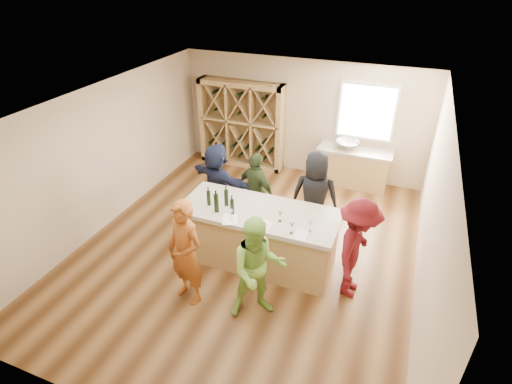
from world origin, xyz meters
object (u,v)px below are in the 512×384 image
(wine_bottle_c, at_px, (226,198))
(person_far_right, at_px, (315,197))
(person_near_right, at_px, (258,269))
(wine_bottle_a, at_px, (209,198))
(person_server, at_px, (356,249))
(person_far_mid, at_px, (256,192))
(person_near_left, at_px, (186,253))
(person_far_left, at_px, (218,182))
(wine_rack, at_px, (242,125))
(tasting_counter_base, at_px, (259,238))
(wine_bottle_d, at_px, (232,207))
(wine_bottle_b, at_px, (216,203))
(sink, at_px, (347,145))

(wine_bottle_c, xyz_separation_m, person_far_right, (1.29, 1.12, -0.32))
(person_near_right, bearing_deg, wine_bottle_a, 112.18)
(wine_bottle_c, distance_m, person_far_right, 1.73)
(person_server, bearing_deg, person_far_mid, 65.55)
(person_near_left, distance_m, person_server, 2.63)
(person_far_mid, xyz_separation_m, person_far_left, (-0.86, 0.04, 0.02))
(wine_rack, height_order, wine_bottle_a, wine_rack)
(person_near_right, height_order, person_server, person_server)
(wine_bottle_c, height_order, person_server, person_server)
(tasting_counter_base, height_order, person_far_left, person_far_left)
(wine_bottle_d, bearing_deg, person_server, 2.16)
(person_near_right, height_order, person_far_right, person_far_right)
(person_server, distance_m, person_far_mid, 2.42)
(wine_bottle_a, xyz_separation_m, person_near_right, (1.29, -0.99, -0.36))
(tasting_counter_base, height_order, person_near_left, person_near_left)
(person_near_left, bearing_deg, person_far_right, 74.77)
(wine_bottle_c, relative_size, person_near_left, 0.16)
(person_server, bearing_deg, wine_rack, 47.93)
(tasting_counter_base, xyz_separation_m, wine_bottle_a, (-0.87, -0.15, 0.71))
(person_near_right, distance_m, person_far_right, 2.22)
(wine_bottle_a, xyz_separation_m, person_far_right, (1.57, 1.21, -0.31))
(person_near_right, bearing_deg, person_far_left, 98.17)
(wine_bottle_b, bearing_deg, wine_bottle_c, 73.22)
(person_near_left, distance_m, person_far_mid, 2.26)
(sink, xyz_separation_m, person_near_left, (-1.58, -4.70, -0.11))
(wine_bottle_d, height_order, person_near_right, person_near_right)
(person_far_mid, distance_m, person_far_right, 1.15)
(wine_bottle_a, relative_size, wine_bottle_d, 1.00)
(tasting_counter_base, bearing_deg, wine_bottle_d, -146.23)
(wine_bottle_d, distance_m, person_near_left, 1.10)
(person_near_left, bearing_deg, wine_bottle_a, 114.33)
(wine_rack, xyz_separation_m, tasting_counter_base, (1.83, -3.51, -0.60))
(wine_bottle_a, relative_size, person_far_right, 0.15)
(wine_bottle_d, height_order, person_far_left, person_far_left)
(wine_bottle_c, relative_size, person_server, 0.17)
(person_far_right, distance_m, person_far_left, 2.00)
(wine_bottle_a, distance_m, wine_bottle_c, 0.30)
(wine_bottle_c, bearing_deg, person_far_mid, 82.03)
(wine_bottle_a, distance_m, person_server, 2.57)
(tasting_counter_base, bearing_deg, person_server, -5.95)
(person_near_left, bearing_deg, person_far_left, 120.55)
(person_near_left, relative_size, person_far_mid, 1.11)
(wine_bottle_b, distance_m, person_near_left, 1.03)
(person_near_left, distance_m, person_far_left, 2.36)
(wine_bottle_d, bearing_deg, person_far_mid, 92.49)
(wine_bottle_b, height_order, person_near_right, person_near_right)
(wine_bottle_b, distance_m, person_near_right, 1.43)
(tasting_counter_base, xyz_separation_m, person_far_left, (-1.29, 1.03, 0.33))
(wine_rack, relative_size, wine_bottle_a, 8.19)
(person_near_right, distance_m, person_far_left, 2.77)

